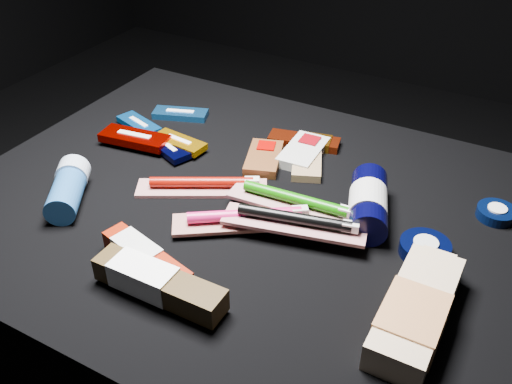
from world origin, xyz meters
The scene contains 22 objects.
ground centered at (0.00, 0.00, 0.00)m, with size 3.00×3.00×0.00m, color black.
cloth_table centered at (0.00, 0.00, 0.20)m, with size 0.98×0.78×0.40m, color black.
luna_bar_0 centered at (-0.28, 0.20, 0.41)m, with size 0.12×0.08×0.02m.
luna_bar_1 centered at (-0.32, 0.12, 0.41)m, with size 0.11×0.07×0.01m.
luna_bar_2 centered at (-0.21, 0.07, 0.41)m, with size 0.11×0.08×0.01m.
luna_bar_3 centered at (-0.20, 0.09, 0.41)m, with size 0.11×0.05×0.01m.
luna_bar_4 centered at (-0.28, 0.06, 0.42)m, with size 0.14×0.07×0.02m.
clif_bar_0 centered at (-0.03, 0.13, 0.41)m, with size 0.09×0.13×0.02m.
clif_bar_1 centered at (0.02, 0.19, 0.41)m, with size 0.07×0.12×0.02m.
clif_bar_2 centered at (0.05, 0.15, 0.41)m, with size 0.09×0.11×0.02m.
power_bar centered at (0.01, 0.23, 0.41)m, with size 0.15×0.07×0.02m.
lotion_bottle centered at (0.20, 0.06, 0.43)m, with size 0.11×0.19×0.06m.
cream_tin_upper centered at (0.38, 0.16, 0.41)m, with size 0.06×0.06×0.02m.
cream_tin_lower centered at (0.30, 0.02, 0.41)m, with size 0.08×0.08×0.02m.
bodywash_bottle centered at (0.33, -0.13, 0.42)m, with size 0.08×0.22×0.05m.
deodorant_stick centered at (-0.26, -0.14, 0.43)m, with size 0.12×0.14×0.06m.
toothbrush_pack_0 centered at (-0.08, 0.00, 0.41)m, with size 0.23×0.16×0.03m.
toothbrush_pack_1 centered at (0.03, -0.06, 0.42)m, with size 0.22×0.17×0.03m.
toothbrush_pack_2 centered at (0.09, 0.01, 0.42)m, with size 0.23×0.07×0.03m.
toothbrush_pack_3 centered at (0.12, -0.04, 0.43)m, with size 0.23×0.10×0.03m.
toothpaste_carton_red centered at (-0.05, -0.21, 0.42)m, with size 0.17×0.08×0.03m.
toothpaste_carton_green centered at (0.00, -0.25, 0.42)m, with size 0.20×0.05×0.04m.
Camera 1 is at (0.40, -0.68, 0.98)m, focal length 40.00 mm.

